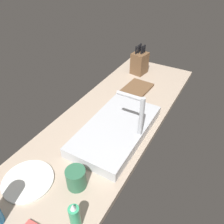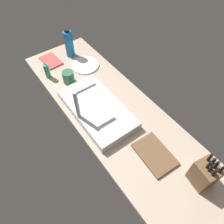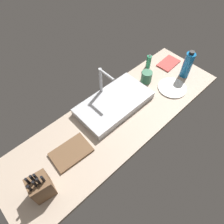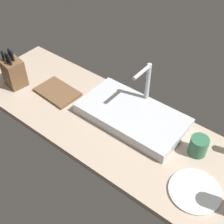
% 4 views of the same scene
% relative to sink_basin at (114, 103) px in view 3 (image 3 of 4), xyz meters
% --- Properties ---
extents(countertop_slab, '(1.84, 0.57, 0.04)m').
position_rel_sink_basin_xyz_m(countertop_slab, '(-0.05, -0.10, -0.05)').
color(countertop_slab, tan).
rests_on(countertop_slab, ground).
extents(sink_basin, '(0.58, 0.31, 0.06)m').
position_rel_sink_basin_xyz_m(sink_basin, '(0.00, 0.00, 0.00)').
color(sink_basin, '#B7BABF').
rests_on(sink_basin, countertop_slab).
extents(faucet, '(0.05, 0.15, 0.29)m').
position_rel_sink_basin_xyz_m(faucet, '(-0.00, 0.12, 0.14)').
color(faucet, '#B7BABF').
rests_on(faucet, countertop_slab).
extents(knife_block, '(0.13, 0.12, 0.23)m').
position_rel_sink_basin_xyz_m(knife_block, '(-0.74, -0.19, 0.06)').
color(knife_block, brown).
rests_on(knife_block, countertop_slab).
extents(cutting_board, '(0.27, 0.18, 0.02)m').
position_rel_sink_basin_xyz_m(cutting_board, '(-0.48, -0.10, -0.02)').
color(cutting_board, brown).
rests_on(cutting_board, countertop_slab).
extents(soap_bottle, '(0.04, 0.04, 0.15)m').
position_rel_sink_basin_xyz_m(soap_bottle, '(0.53, 0.12, 0.03)').
color(soap_bottle, '#2D9966').
rests_on(soap_bottle, countertop_slab).
extents(water_bottle, '(0.08, 0.08, 0.25)m').
position_rel_sink_basin_xyz_m(water_bottle, '(0.68, -0.17, 0.09)').
color(water_bottle, '#1970B7').
rests_on(water_bottle, countertop_slab).
extents(dinner_plate, '(0.23, 0.23, 0.01)m').
position_rel_sink_basin_xyz_m(dinner_plate, '(0.48, -0.19, -0.02)').
color(dinner_plate, white).
rests_on(dinner_plate, countertop_slab).
extents(dish_towel, '(0.21, 0.14, 0.01)m').
position_rel_sink_basin_xyz_m(dish_towel, '(0.70, 0.02, -0.02)').
color(dish_towel, '#CC4C47').
rests_on(dish_towel, countertop_slab).
extents(coffee_mug, '(0.09, 0.09, 0.10)m').
position_rel_sink_basin_xyz_m(coffee_mug, '(0.38, 0.01, 0.02)').
color(coffee_mug, '#2D6647').
rests_on(coffee_mug, countertop_slab).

